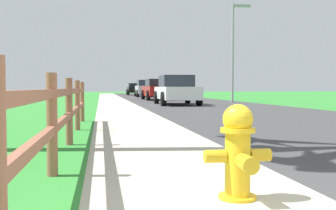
{
  "coord_description": "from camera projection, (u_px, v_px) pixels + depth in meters",
  "views": [
    {
      "loc": [
        -1.83,
        -1.87,
        0.9
      ],
      "look_at": [
        -0.55,
        5.85,
        0.56
      ],
      "focal_mm": 43.19,
      "sensor_mm": 36.0,
      "label": 1
    }
  ],
  "objects": [
    {
      "name": "parked_suv_white",
      "position": [
        176.0,
        90.0,
        21.22
      ],
      "size": [
        2.06,
        4.71,
        1.54
      ],
      "color": "white",
      "rests_on": "ground"
    },
    {
      "name": "ground_plane",
      "position": [
        129.0,
        101.0,
        26.82
      ],
      "size": [
        120.0,
        120.0,
        0.0
      ],
      "primitive_type": "plane",
      "color": "#2F812F"
    },
    {
      "name": "street_lamp",
      "position": [
        235.0,
        43.0,
        24.79
      ],
      "size": [
        1.17,
        0.2,
        6.06
      ],
      "color": "gray",
      "rests_on": "ground"
    },
    {
      "name": "parked_car_red",
      "position": [
        158.0,
        89.0,
        29.29
      ],
      "size": [
        2.08,
        4.75,
        1.51
      ],
      "color": "maroon",
      "rests_on": "ground"
    },
    {
      "name": "road_asphalt",
      "position": [
        175.0,
        100.0,
        29.36
      ],
      "size": [
        7.0,
        66.0,
        0.01
      ],
      "primitive_type": "cube",
      "color": "#393939",
      "rests_on": "ground"
    },
    {
      "name": "parked_car_silver",
      "position": [
        146.0,
        88.0,
        39.22
      ],
      "size": [
        2.03,
        4.81,
        1.62
      ],
      "color": "#B7BABF",
      "rests_on": "ground"
    },
    {
      "name": "rail_fence",
      "position": [
        69.0,
        106.0,
        6.26
      ],
      "size": [
        0.11,
        9.03,
        1.05
      ],
      "color": "#8E5640",
      "rests_on": "ground"
    },
    {
      "name": "parked_car_black",
      "position": [
        135.0,
        89.0,
        48.69
      ],
      "size": [
        2.03,
        4.78,
        1.42
      ],
      "color": "black",
      "rests_on": "ground"
    },
    {
      "name": "grass_verge",
      "position": [
        62.0,
        100.0,
        28.05
      ],
      "size": [
        5.0,
        66.0,
        0.0
      ],
      "primitive_type": "cube",
      "color": "#2F812F",
      "rests_on": "ground"
    },
    {
      "name": "curb_concrete",
      "position": [
        84.0,
        100.0,
        28.3
      ],
      "size": [
        6.0,
        66.0,
        0.01
      ],
      "primitive_type": "cube",
      "color": "#B3AD96",
      "rests_on": "ground"
    },
    {
      "name": "fire_hydrant",
      "position": [
        238.0,
        150.0,
        3.24
      ],
      "size": [
        0.55,
        0.46,
        0.77
      ],
      "color": "yellow",
      "rests_on": "ground"
    }
  ]
}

